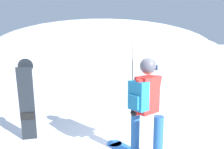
% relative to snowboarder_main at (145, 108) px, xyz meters
% --- Properties ---
extents(ground_plane, '(300.00, 300.00, 0.00)m').
position_rel_snowboarder_main_xyz_m(ground_plane, '(0.31, 0.40, -0.92)').
color(ground_plane, white).
extents(ridge_peak_main, '(43.01, 38.71, 12.61)m').
position_rel_snowboarder_main_xyz_m(ridge_peak_main, '(7.74, 39.37, -0.92)').
color(ridge_peak_main, white).
rests_on(ridge_peak_main, ground).
extents(ridge_peak_far, '(21.47, 19.32, 7.01)m').
position_rel_snowboarder_main_xyz_m(ridge_peak_far, '(30.47, 48.92, -0.92)').
color(ridge_peak_far, white).
rests_on(ridge_peak_far, ground).
extents(snowboarder_main, '(0.98, 1.68, 1.71)m').
position_rel_snowboarder_main_xyz_m(snowboarder_main, '(0.00, 0.00, 0.00)').
color(snowboarder_main, blue).
rests_on(snowboarder_main, ground).
extents(spare_snowboard, '(0.28, 0.29, 1.64)m').
position_rel_snowboarder_main_xyz_m(spare_snowboard, '(-1.93, 1.24, -0.09)').
color(spare_snowboard, black).
rests_on(spare_snowboard, ground).
extents(piste_marker_near, '(0.20, 0.20, 1.87)m').
position_rel_snowboarder_main_xyz_m(piste_marker_near, '(1.93, 6.09, 0.15)').
color(piste_marker_near, black).
rests_on(piste_marker_near, ground).
extents(rock_dark, '(0.36, 0.31, 0.26)m').
position_rel_snowboarder_main_xyz_m(rock_dark, '(2.22, 4.83, -0.92)').
color(rock_dark, '#383333').
rests_on(rock_dark, ground).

